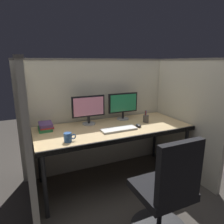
{
  "coord_description": "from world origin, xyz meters",
  "views": [
    {
      "loc": [
        -0.99,
        -1.86,
        1.53
      ],
      "look_at": [
        0.0,
        0.35,
        0.92
      ],
      "focal_mm": 31.97,
      "sensor_mm": 36.0,
      "label": 1
    }
  ],
  "objects_px": {
    "desk": "(114,131)",
    "monitor_right": "(123,104)",
    "coffee_mug": "(68,137)",
    "pen_cup": "(146,119)",
    "keyboard_main": "(119,129)",
    "book_stack": "(46,126)",
    "office_chair": "(164,203)",
    "monitor_left": "(88,108)",
    "computer_mouse": "(138,126)"
  },
  "relations": [
    {
      "from": "monitor_right",
      "to": "pen_cup",
      "type": "xyz_separation_m",
      "value": [
        0.22,
        -0.25,
        -0.17
      ]
    },
    {
      "from": "desk",
      "to": "monitor_left",
      "type": "height_order",
      "value": "monitor_left"
    },
    {
      "from": "monitor_right",
      "to": "monitor_left",
      "type": "bearing_deg",
      "value": -177.55
    },
    {
      "from": "keyboard_main",
      "to": "computer_mouse",
      "type": "distance_m",
      "value": 0.27
    },
    {
      "from": "office_chair",
      "to": "monitor_left",
      "type": "bearing_deg",
      "value": 109.25
    },
    {
      "from": "desk",
      "to": "computer_mouse",
      "type": "relative_size",
      "value": 19.79
    },
    {
      "from": "computer_mouse",
      "to": "coffee_mug",
      "type": "relative_size",
      "value": 0.76
    },
    {
      "from": "desk",
      "to": "pen_cup",
      "type": "relative_size",
      "value": 11.7
    },
    {
      "from": "desk",
      "to": "monitor_right",
      "type": "distance_m",
      "value": 0.46
    },
    {
      "from": "office_chair",
      "to": "monitor_right",
      "type": "distance_m",
      "value": 1.42
    },
    {
      "from": "desk",
      "to": "monitor_right",
      "type": "relative_size",
      "value": 4.42
    },
    {
      "from": "pen_cup",
      "to": "office_chair",
      "type": "bearing_deg",
      "value": -114.57
    },
    {
      "from": "monitor_left",
      "to": "book_stack",
      "type": "relative_size",
      "value": 2.03
    },
    {
      "from": "desk",
      "to": "coffee_mug",
      "type": "bearing_deg",
      "value": -159.37
    },
    {
      "from": "keyboard_main",
      "to": "monitor_left",
      "type": "bearing_deg",
      "value": 124.34
    },
    {
      "from": "desk",
      "to": "book_stack",
      "type": "relative_size",
      "value": 8.96
    },
    {
      "from": "pen_cup",
      "to": "monitor_left",
      "type": "bearing_deg",
      "value": 162.53
    },
    {
      "from": "monitor_left",
      "to": "coffee_mug",
      "type": "bearing_deg",
      "value": -127.87
    },
    {
      "from": "pen_cup",
      "to": "desk",
      "type": "bearing_deg",
      "value": -178.0
    },
    {
      "from": "monitor_right",
      "to": "keyboard_main",
      "type": "distance_m",
      "value": 0.51
    },
    {
      "from": "monitor_left",
      "to": "computer_mouse",
      "type": "xyz_separation_m",
      "value": [
        0.53,
        -0.36,
        -0.2
      ]
    },
    {
      "from": "book_stack",
      "to": "keyboard_main",
      "type": "bearing_deg",
      "value": -24.14
    },
    {
      "from": "pen_cup",
      "to": "coffee_mug",
      "type": "height_order",
      "value": "pen_cup"
    },
    {
      "from": "monitor_right",
      "to": "coffee_mug",
      "type": "bearing_deg",
      "value": -150.39
    },
    {
      "from": "keyboard_main",
      "to": "computer_mouse",
      "type": "height_order",
      "value": "computer_mouse"
    },
    {
      "from": "keyboard_main",
      "to": "book_stack",
      "type": "height_order",
      "value": "book_stack"
    },
    {
      "from": "monitor_right",
      "to": "coffee_mug",
      "type": "xyz_separation_m",
      "value": [
        -0.88,
        -0.5,
        -0.17
      ]
    },
    {
      "from": "keyboard_main",
      "to": "book_stack",
      "type": "distance_m",
      "value": 0.87
    },
    {
      "from": "office_chair",
      "to": "keyboard_main",
      "type": "relative_size",
      "value": 2.27
    },
    {
      "from": "monitor_left",
      "to": "book_stack",
      "type": "bearing_deg",
      "value": -178.39
    },
    {
      "from": "keyboard_main",
      "to": "coffee_mug",
      "type": "bearing_deg",
      "value": -170.29
    },
    {
      "from": "office_chair",
      "to": "monitor_left",
      "type": "xyz_separation_m",
      "value": [
        -0.26,
        1.25,
        0.59
      ]
    },
    {
      "from": "desk",
      "to": "book_stack",
      "type": "distance_m",
      "value": 0.83
    },
    {
      "from": "office_chair",
      "to": "book_stack",
      "type": "relative_size",
      "value": 4.6
    },
    {
      "from": "office_chair",
      "to": "book_stack",
      "type": "distance_m",
      "value": 1.53
    },
    {
      "from": "keyboard_main",
      "to": "pen_cup",
      "type": "distance_m",
      "value": 0.5
    },
    {
      "from": "desk",
      "to": "book_stack",
      "type": "xyz_separation_m",
      "value": [
        -0.79,
        0.23,
        0.09
      ]
    },
    {
      "from": "desk",
      "to": "pen_cup",
      "type": "distance_m",
      "value": 0.49
    },
    {
      "from": "office_chair",
      "to": "desk",
      "type": "bearing_deg",
      "value": 98.16
    },
    {
      "from": "keyboard_main",
      "to": "book_stack",
      "type": "xyz_separation_m",
      "value": [
        -0.8,
        0.36,
        0.03
      ]
    },
    {
      "from": "office_chair",
      "to": "computer_mouse",
      "type": "bearing_deg",
      "value": 80.6
    },
    {
      "from": "monitor_left",
      "to": "pen_cup",
      "type": "xyz_separation_m",
      "value": [
        0.73,
        -0.23,
        -0.17
      ]
    },
    {
      "from": "office_chair",
      "to": "computer_mouse",
      "type": "xyz_separation_m",
      "value": [
        0.27,
        0.88,
        0.39
      ]
    },
    {
      "from": "coffee_mug",
      "to": "monitor_right",
      "type": "bearing_deg",
      "value": 29.61
    },
    {
      "from": "pen_cup",
      "to": "keyboard_main",
      "type": "bearing_deg",
      "value": -163.16
    },
    {
      "from": "monitor_left",
      "to": "monitor_right",
      "type": "height_order",
      "value": "same"
    },
    {
      "from": "pen_cup",
      "to": "coffee_mug",
      "type": "bearing_deg",
      "value": -167.17
    },
    {
      "from": "computer_mouse",
      "to": "pen_cup",
      "type": "bearing_deg",
      "value": 34.04
    },
    {
      "from": "keyboard_main",
      "to": "book_stack",
      "type": "relative_size",
      "value": 2.03
    },
    {
      "from": "monitor_right",
      "to": "pen_cup",
      "type": "height_order",
      "value": "monitor_right"
    }
  ]
}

